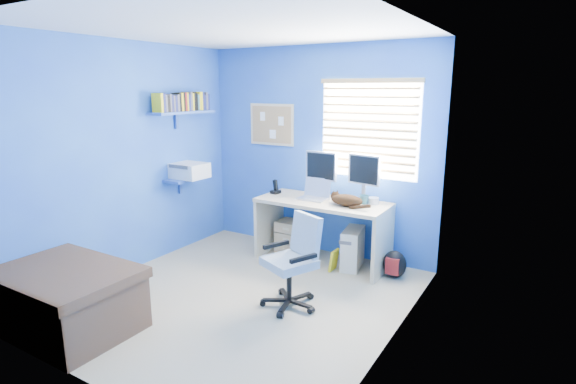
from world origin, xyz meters
The scene contains 23 objects.
floor centered at (0.00, 0.00, 0.00)m, with size 3.00×3.20×0.00m, color tan.
ceiling centered at (0.00, 0.00, 2.50)m, with size 3.00×3.20×0.00m, color white.
wall_back centered at (0.00, 1.60, 1.25)m, with size 3.00×0.01×2.50m, color blue.
wall_front centered at (0.00, -1.60, 1.25)m, with size 3.00×0.01×2.50m, color blue.
wall_left centered at (-1.50, 0.00, 1.25)m, with size 0.01×3.20×2.50m, color blue.
wall_right centered at (1.50, 0.00, 1.25)m, with size 0.01×3.20×2.50m, color blue.
desk centered at (0.25, 1.26, 0.37)m, with size 1.52×0.65×0.74m, color #C4B089.
laptop centered at (0.12, 1.26, 0.85)m, with size 0.33×0.26×0.22m, color silver.
monitor_left centered at (0.14, 1.44, 1.01)m, with size 0.40×0.12×0.54m, color silver.
monitor_right centered at (0.67, 1.46, 1.01)m, with size 0.40×0.12×0.54m, color silver.
phone centered at (-0.41, 1.28, 0.82)m, with size 0.09×0.11×0.17m, color black.
mug centered at (0.71, 1.36, 0.79)m, with size 0.10×0.09×0.10m, color #2E6769.
cd_spindle centered at (0.79, 1.42, 0.78)m, with size 0.13×0.13×0.07m, color silver.
cat centered at (0.58, 1.18, 0.80)m, with size 0.36×0.19×0.13m, color black.
tower_pc centered at (0.63, 1.28, 0.23)m, with size 0.19×0.44×0.45m, color beige.
drawer_boxes centered at (-0.21, 1.34, 0.20)m, with size 0.35×0.28×0.41m, color tan.
yellow_book centered at (0.49, 1.08, 0.12)m, with size 0.03×0.17×0.24m, color yellow.
backpack centered at (1.13, 1.25, 0.15)m, with size 0.26×0.19×0.30m, color black.
bed_corner centered at (-0.89, -1.22, 0.27)m, with size 1.12×0.79×0.54m, color #533524.
office_chair centered at (0.51, 0.14, 0.32)m, with size 0.66×0.66×0.86m.
window_blinds centered at (0.65, 1.57, 1.55)m, with size 1.15×0.05×1.10m.
corkboard centered at (-0.65, 1.58, 1.55)m, with size 0.64×0.02×0.52m.
wall_shelves centered at (-1.35, 0.75, 1.43)m, with size 0.42×0.90×1.05m.
Camera 1 is at (2.48, -3.23, 2.00)m, focal length 28.00 mm.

